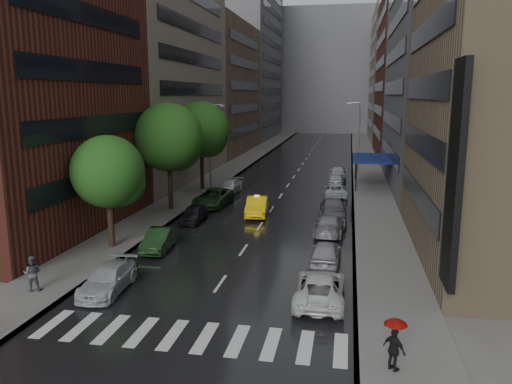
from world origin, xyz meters
The scene contains 19 objects.
ground centered at (0.00, 0.00, 0.00)m, with size 220.00×220.00×0.00m, color gray.
road centered at (0.00, 50.00, 0.01)m, with size 14.00×140.00×0.01m, color black.
sidewalk_left centered at (-9.00, 50.00, 0.07)m, with size 4.00×140.00×0.15m, color gray.
sidewalk_right centered at (9.00, 50.00, 0.07)m, with size 4.00×140.00×0.15m, color gray.
crosswalk centered at (0.20, -2.00, 0.01)m, with size 13.15×2.80×0.01m.
buildings_left centered at (-15.00, 58.79, 15.99)m, with size 8.00×108.00×38.00m.
buildings_right centered at (15.00, 56.70, 15.03)m, with size 8.05×109.10×36.00m.
building_far centered at (0.00, 118.00, 16.00)m, with size 40.00×14.00×32.00m, color slate.
tree_near centered at (-8.60, 8.79, 5.11)m, with size 4.69×4.69×7.47m.
tree_mid centered at (-8.60, 19.99, 6.39)m, with size 5.86×5.86×9.33m.
tree_far centered at (-8.60, 29.56, 6.38)m, with size 5.85×5.85×9.32m.
taxi centered at (-0.86, 19.52, 0.79)m, with size 1.67×4.80×1.58m, color yellow.
parked_cars_left centered at (-5.40, 17.32, 0.72)m, with size 2.90×31.39×1.58m.
parked_cars_right centered at (5.40, 20.48, 0.72)m, with size 2.64×42.58×1.58m.
ped_black_umbrella centered at (-9.05, 1.01, 1.38)m, with size 1.07×0.98×2.09m.
ped_red_umbrella centered at (8.39, -3.39, 1.33)m, with size 0.96×0.94×2.01m.
street_lamp_left centered at (-7.72, 30.00, 4.89)m, with size 1.74×0.22×9.00m.
street_lamp_right centered at (7.72, 45.00, 4.89)m, with size 1.74×0.22×9.00m.
awning centered at (8.98, 35.00, 3.13)m, with size 4.00×8.00×3.12m.
Camera 1 is at (6.52, -20.52, 9.97)m, focal length 35.00 mm.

